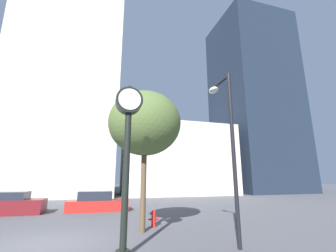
% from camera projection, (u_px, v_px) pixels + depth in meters
% --- Properties ---
extents(ground_plane, '(200.00, 200.00, 0.00)m').
position_uv_depth(ground_plane, '(45.00, 245.00, 7.66)').
color(ground_plane, '#515156').
extents(building_tall_tower, '(13.74, 12.00, 32.31)m').
position_uv_depth(building_tall_tower, '(69.00, 81.00, 32.79)').
color(building_tall_tower, beige).
rests_on(building_tall_tower, ground_plane).
extents(building_storefront_row, '(15.41, 12.00, 9.83)m').
position_uv_depth(building_storefront_row, '(175.00, 161.00, 34.68)').
color(building_storefront_row, beige).
rests_on(building_storefront_row, ground_plane).
extents(building_glass_modern, '(12.34, 12.00, 32.27)m').
position_uv_depth(building_glass_modern, '(253.00, 102.00, 41.56)').
color(building_glass_modern, '#1E2838').
rests_on(building_glass_modern, ground_plane).
extents(street_clock, '(0.87, 0.61, 5.24)m').
position_uv_depth(street_clock, '(127.00, 139.00, 7.10)').
color(street_clock, black).
rests_on(street_clock, ground_plane).
extents(car_maroon, '(3.85, 1.82, 1.38)m').
position_uv_depth(car_maroon, '(11.00, 205.00, 14.26)').
color(car_maroon, maroon).
rests_on(car_maroon, ground_plane).
extents(car_red, '(4.15, 1.81, 1.34)m').
position_uv_depth(car_red, '(97.00, 203.00, 15.81)').
color(car_red, red).
rests_on(car_red, ground_plane).
extents(fire_hydrant_far, '(0.51, 0.22, 0.75)m').
position_uv_depth(fire_hydrant_far, '(154.00, 218.00, 10.58)').
color(fire_hydrant_far, red).
rests_on(fire_hydrant_far, ground_plane).
extents(street_lamp_right, '(0.36, 1.57, 6.09)m').
position_uv_depth(street_lamp_right, '(226.00, 127.00, 8.43)').
color(street_lamp_right, black).
rests_on(street_lamp_right, ground_plane).
extents(bare_tree, '(3.35, 3.35, 6.23)m').
position_uv_depth(bare_tree, '(145.00, 124.00, 10.49)').
color(bare_tree, brown).
rests_on(bare_tree, ground_plane).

